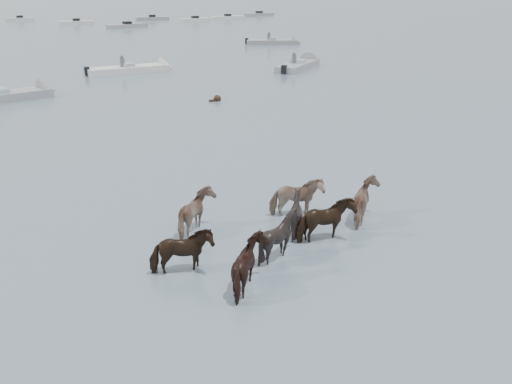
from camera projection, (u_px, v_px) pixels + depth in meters
ground at (271, 247)px, 13.53m from camera, size 400.00×400.00×0.00m
pony_herd at (279, 225)px, 13.61m from camera, size 7.36×4.80×1.33m
swimming_pony at (217, 99)px, 29.64m from camera, size 0.72×0.44×0.44m
motorboat_b at (15, 95)px, 29.99m from camera, size 6.12×2.26×1.92m
motorboat_c at (139, 69)px, 38.78m from camera, size 6.66×2.29×1.92m
motorboat_d at (302, 65)px, 40.73m from camera, size 5.85×4.25×1.92m
motorboat_e at (279, 42)px, 55.08m from camera, size 5.77×4.49×1.92m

